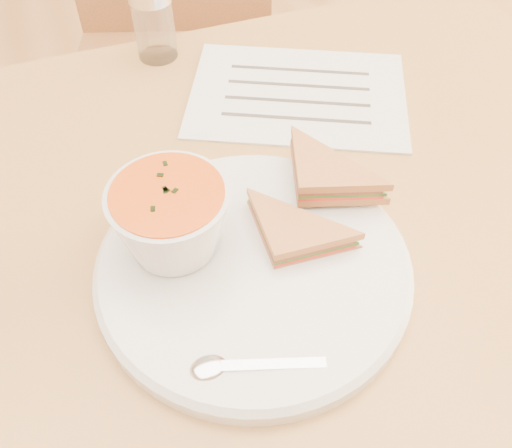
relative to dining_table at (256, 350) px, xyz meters
name	(u,v)px	position (x,y,z in m)	size (l,w,h in m)	color
floor	(256,434)	(0.00, 0.00, -0.38)	(5.00, 6.00, 0.01)	olive
dining_table	(256,350)	(0.00, 0.00, 0.00)	(1.00, 0.70, 0.75)	brown
chair_far	(173,77)	(0.03, 0.61, 0.12)	(0.44, 0.44, 0.99)	brown
plate	(253,268)	(-0.04, -0.11, 0.38)	(0.31, 0.31, 0.02)	silver
soup_bowl	(172,222)	(-0.11, -0.06, 0.43)	(0.12, 0.12, 0.08)	silver
sandwich_half_a	(274,265)	(-0.03, -0.12, 0.41)	(0.09, 0.09, 0.03)	#BE7343
sandwich_half_b	(298,198)	(0.02, -0.06, 0.42)	(0.10, 0.10, 0.03)	#BE7343
spoon	(265,365)	(-0.07, -0.21, 0.40)	(0.17, 0.03, 0.01)	silver
paper_menu	(298,94)	(0.11, 0.15, 0.38)	(0.29, 0.21, 0.00)	silver
condiment_shaker	(154,22)	(-0.04, 0.30, 0.43)	(0.06, 0.06, 0.10)	silver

